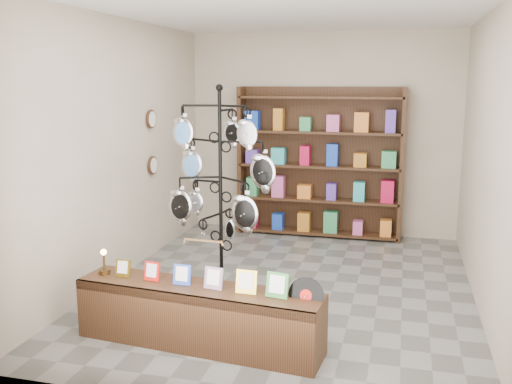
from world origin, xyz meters
TOP-DOWN VIEW (x-y plane):
  - ground at (0.00, 0.00)m, footprint 5.00×5.00m
  - room_envelope at (0.00, 0.00)m, footprint 5.00×5.00m
  - display_tree at (-0.63, -0.46)m, footprint 1.15×1.05m
  - front_shelf at (-0.47, -1.60)m, footprint 2.23×0.66m
  - back_shelving at (0.00, 2.30)m, footprint 2.42×0.36m
  - wall_clocks at (-1.97, 0.80)m, footprint 0.03×0.24m

SIDE VIEW (x-z plane):
  - ground at x=0.00m, z-range 0.00..0.00m
  - front_shelf at x=-0.47m, z-range -0.12..0.66m
  - back_shelving at x=0.00m, z-range -0.07..2.13m
  - display_tree at x=-0.63m, z-range 0.18..2.43m
  - wall_clocks at x=-1.97m, z-range 1.08..1.92m
  - room_envelope at x=0.00m, z-range -0.65..4.35m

